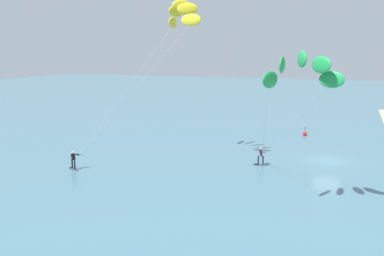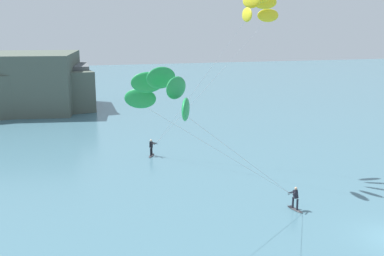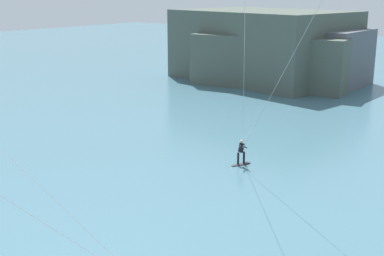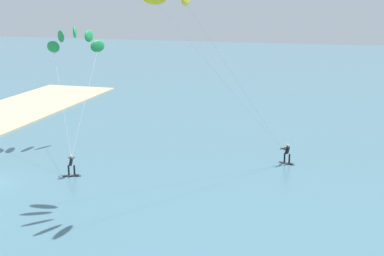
% 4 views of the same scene
% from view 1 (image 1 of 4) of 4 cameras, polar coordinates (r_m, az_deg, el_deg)
% --- Properties ---
extents(ground_plane, '(240.00, 240.00, 0.00)m').
position_cam_1_polar(ground_plane, '(43.97, 17.67, -4.16)').
color(ground_plane, '#426B7A').
extents(kitesurfer_nearshore, '(12.35, 8.04, 10.68)m').
position_cam_1_polar(kitesurfer_nearshore, '(29.02, 14.16, 6.93)').
color(kitesurfer_nearshore, '#333338').
rests_on(kitesurfer_nearshore, ground).
extents(kitesurfer_mid_water, '(10.62, 10.86, 15.38)m').
position_cam_1_polar(kitesurfer_mid_water, '(41.79, -1.94, 14.39)').
color(kitesurfer_mid_water, '#333338').
rests_on(kitesurfer_mid_water, ground).
extents(marker_buoy, '(0.56, 0.56, 1.38)m').
position_cam_1_polar(marker_buoy, '(55.71, 14.88, -0.68)').
color(marker_buoy, red).
rests_on(marker_buoy, ground).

